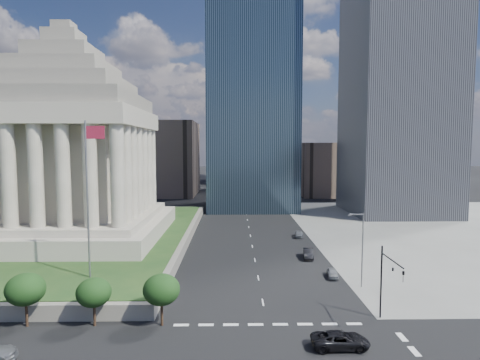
{
  "coord_description": "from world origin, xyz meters",
  "views": [
    {
      "loc": [
        -3.49,
        -26.59,
        18.65
      ],
      "look_at": [
        -2.69,
        23.23,
        14.47
      ],
      "focal_mm": 30.0,
      "sensor_mm": 36.0,
      "label": 1
    }
  ],
  "objects_px": {
    "war_memorial": "(68,131)",
    "parked_sedan_far": "(299,234)",
    "pickup_truck": "(340,340)",
    "traffic_signal_ne": "(388,276)",
    "street_lamp_north": "(361,245)",
    "flagpole": "(89,190)",
    "parked_sedan_mid": "(308,254)",
    "parked_sedan_near": "(332,273)"
  },
  "relations": [
    {
      "from": "war_memorial",
      "to": "flagpole",
      "type": "distance_m",
      "value": 28.16
    },
    {
      "from": "street_lamp_north",
      "to": "parked_sedan_near",
      "type": "distance_m",
      "value": 7.03
    },
    {
      "from": "flagpole",
      "to": "traffic_signal_ne",
      "type": "bearing_deg",
      "value": -16.71
    },
    {
      "from": "parked_sedan_mid",
      "to": "war_memorial",
      "type": "bearing_deg",
      "value": 175.95
    },
    {
      "from": "flagpole",
      "to": "war_memorial",
      "type": "bearing_deg",
      "value": 116.89
    },
    {
      "from": "war_memorial",
      "to": "parked_sedan_mid",
      "type": "bearing_deg",
      "value": -11.88
    },
    {
      "from": "flagpole",
      "to": "parked_sedan_mid",
      "type": "bearing_deg",
      "value": 25.88
    },
    {
      "from": "war_memorial",
      "to": "flagpole",
      "type": "bearing_deg",
      "value": -63.11
    },
    {
      "from": "war_memorial",
      "to": "flagpole",
      "type": "height_order",
      "value": "war_memorial"
    },
    {
      "from": "pickup_truck",
      "to": "parked_sedan_mid",
      "type": "height_order",
      "value": "parked_sedan_mid"
    },
    {
      "from": "pickup_truck",
      "to": "street_lamp_north",
      "type": "bearing_deg",
      "value": -24.63
    },
    {
      "from": "war_memorial",
      "to": "flagpole",
      "type": "relative_size",
      "value": 1.95
    },
    {
      "from": "flagpole",
      "to": "traffic_signal_ne",
      "type": "xyz_separation_m",
      "value": [
        34.33,
        -10.3,
        -7.86
      ]
    },
    {
      "from": "street_lamp_north",
      "to": "pickup_truck",
      "type": "xyz_separation_m",
      "value": [
        -6.94,
        -16.0,
        -4.91
      ]
    },
    {
      "from": "war_memorial",
      "to": "pickup_truck",
      "type": "xyz_separation_m",
      "value": [
        40.39,
        -39.0,
        -20.65
      ]
    },
    {
      "from": "war_memorial",
      "to": "traffic_signal_ne",
      "type": "height_order",
      "value": "war_memorial"
    },
    {
      "from": "street_lamp_north",
      "to": "parked_sedan_far",
      "type": "bearing_deg",
      "value": 96.57
    },
    {
      "from": "flagpole",
      "to": "parked_sedan_near",
      "type": "distance_m",
      "value": 35.15
    },
    {
      "from": "traffic_signal_ne",
      "to": "street_lamp_north",
      "type": "distance_m",
      "value": 11.34
    },
    {
      "from": "war_memorial",
      "to": "street_lamp_north",
      "type": "bearing_deg",
      "value": -25.92
    },
    {
      "from": "flagpole",
      "to": "parked_sedan_near",
      "type": "height_order",
      "value": "flagpole"
    },
    {
      "from": "flagpole",
      "to": "pickup_truck",
      "type": "xyz_separation_m",
      "value": [
        28.22,
        -15.0,
        -12.36
      ]
    },
    {
      "from": "traffic_signal_ne",
      "to": "pickup_truck",
      "type": "height_order",
      "value": "traffic_signal_ne"
    },
    {
      "from": "parked_sedan_near",
      "to": "parked_sedan_mid",
      "type": "xyz_separation_m",
      "value": [
        -1.63,
        9.88,
        0.15
      ]
    },
    {
      "from": "flagpole",
      "to": "parked_sedan_mid",
      "type": "relative_size",
      "value": 4.3
    },
    {
      "from": "flagpole",
      "to": "parked_sedan_far",
      "type": "xyz_separation_m",
      "value": [
        31.77,
        30.39,
        -12.42
      ]
    },
    {
      "from": "street_lamp_north",
      "to": "pickup_truck",
      "type": "height_order",
      "value": "street_lamp_north"
    },
    {
      "from": "pickup_truck",
      "to": "parked_sedan_far",
      "type": "relative_size",
      "value": 1.33
    },
    {
      "from": "street_lamp_north",
      "to": "parked_sedan_mid",
      "type": "bearing_deg",
      "value": 107.23
    },
    {
      "from": "street_lamp_north",
      "to": "parked_sedan_mid",
      "type": "distance_m",
      "value": 15.41
    },
    {
      "from": "flagpole",
      "to": "pickup_truck",
      "type": "relative_size",
      "value": 3.71
    },
    {
      "from": "flagpole",
      "to": "parked_sedan_far",
      "type": "bearing_deg",
      "value": 43.72
    },
    {
      "from": "street_lamp_north",
      "to": "pickup_truck",
      "type": "relative_size",
      "value": 1.85
    },
    {
      "from": "traffic_signal_ne",
      "to": "parked_sedan_near",
      "type": "xyz_separation_m",
      "value": [
        -1.87,
        15.38,
        -4.63
      ]
    },
    {
      "from": "pickup_truck",
      "to": "parked_sedan_far",
      "type": "bearing_deg",
      "value": -5.66
    },
    {
      "from": "pickup_truck",
      "to": "parked_sedan_near",
      "type": "relative_size",
      "value": 1.48
    },
    {
      "from": "flagpole",
      "to": "traffic_signal_ne",
      "type": "relative_size",
      "value": 2.5
    },
    {
      "from": "war_memorial",
      "to": "street_lamp_north",
      "type": "distance_m",
      "value": 54.92
    },
    {
      "from": "parked_sedan_mid",
      "to": "traffic_signal_ne",
      "type": "bearing_deg",
      "value": -74.28
    },
    {
      "from": "war_memorial",
      "to": "parked_sedan_far",
      "type": "distance_m",
      "value": 49.0
    },
    {
      "from": "parked_sedan_far",
      "to": "war_memorial",
      "type": "bearing_deg",
      "value": -162.97
    },
    {
      "from": "pickup_truck",
      "to": "parked_sedan_far",
      "type": "xyz_separation_m",
      "value": [
        3.55,
        45.38,
        -0.06
      ]
    }
  ]
}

